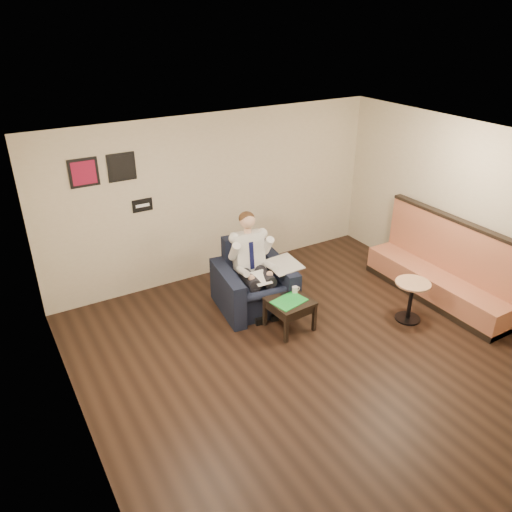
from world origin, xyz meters
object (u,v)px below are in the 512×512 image
seated_man (258,270)px  coffee_mug (295,290)px  armchair (254,277)px  side_table (289,314)px  smartphone (286,294)px  cafe_table (410,301)px  green_folder (289,301)px  banquette (440,262)px

seated_man → coffee_mug: 0.64m
armchair → side_table: bearing=-71.5°
side_table → smartphone: 0.30m
cafe_table → smartphone: bearing=151.1°
side_table → smartphone: bearing=76.6°
smartphone → cafe_table: bearing=-22.9°
side_table → coffee_mug: coffee_mug is taller
smartphone → coffee_mug: bearing=-7.1°
armchair → seated_man: size_ratio=0.75×
coffee_mug → smartphone: coffee_mug is taller
armchair → green_folder: bearing=-73.9°
coffee_mug → cafe_table: cafe_table is taller
seated_man → green_folder: bearing=-70.7°
seated_man → side_table: size_ratio=2.49×
smartphone → banquette: 2.58m
armchair → coffee_mug: armchair is taller
seated_man → coffee_mug: bearing=-47.3°
seated_man → cafe_table: bearing=-29.0°
smartphone → cafe_table: cafe_table is taller
armchair → banquette: 2.96m
side_table → seated_man: bearing=104.8°
armchair → smartphone: size_ratio=7.37×
side_table → coffee_mug: bearing=37.7°
coffee_mug → banquette: size_ratio=0.04×
armchair → smartphone: bearing=-64.8°
armchair → smartphone: (0.19, -0.60, -0.05)m
armchair → green_folder: size_ratio=2.29×
armchair → side_table: armchair is taller
green_folder → coffee_mug: size_ratio=4.74×
armchair → banquette: bearing=-17.9°
armchair → cafe_table: armchair is taller
armchair → coffee_mug: bearing=-54.8°
green_folder → coffee_mug: coffee_mug is taller
seated_man → green_folder: 0.71m
green_folder → smartphone: green_folder is taller
smartphone → cafe_table: size_ratio=0.23×
coffee_mug → smartphone: bearing=166.9°
armchair → green_folder: armchair is taller
cafe_table → banquette: bearing=15.8°
cafe_table → coffee_mug: bearing=149.8°
green_folder → cafe_table: size_ratio=0.74×
seated_man → armchair: bearing=90.0°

